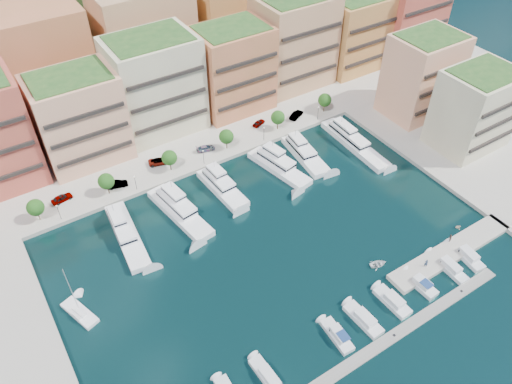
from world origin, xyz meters
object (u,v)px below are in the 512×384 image
tree_3 (226,137)px  yacht_1 (126,233)px  lamppost_3 (264,132)px  car_1 (117,184)px  tree_5 (325,100)px  yacht_4 (278,166)px  yacht_2 (178,209)px  tender_0 (378,264)px  car_3 (206,148)px  cruiser_4 (337,336)px  lamppost_1 (135,181)px  car_5 (296,115)px  yacht_5 (304,152)px  cruiser_9 (466,256)px  person_0 (426,263)px  cruiser_6 (392,302)px  cruiser_8 (448,267)px  tree_4 (278,117)px  car_0 (62,198)px  tree_2 (169,158)px  lamppost_0 (58,210)px  yacht_6 (352,141)px  yacht_3 (221,185)px  tree_1 (106,181)px  tender_3 (458,227)px  car_2 (159,161)px  cruiser_5 (363,320)px  cruiser_2 (269,378)px  person_1 (450,238)px  lamppost_2 (203,155)px  cruiser_7 (420,284)px  car_4 (259,123)px  sailboat_2 (80,313)px  lamppost_4 (318,111)px

tree_3 → yacht_1: 36.55m
lamppost_3 → car_1: bearing=175.0°
tree_5 → yacht_4: (-24.97, -13.07, -3.65)m
yacht_2 → tender_0: yacht_2 is taller
car_3 → cruiser_4: bearing=-173.5°
tree_5 → lamppost_1: (-58.00, -2.30, -0.92)m
tree_5 → car_5: 9.04m
yacht_5 → cruiser_9: size_ratio=2.04×
tree_5 → person_0: 58.43m
cruiser_6 → cruiser_8: size_ratio=0.87×
tree_4 → car_0: 58.18m
tree_3 → tree_2: bearing=180.0°
lamppost_1 → yacht_5: bearing=-13.7°
car_3 → car_5: bearing=-78.8°
lamppost_0 → yacht_6: yacht_6 is taller
lamppost_3 → cruiser_8: bearing=-81.5°
yacht_3 → cruiser_8: size_ratio=1.82×
tree_1 → lamppost_1: tree_1 is taller
tender_3 → car_2: 72.10m
yacht_4 → cruiser_5: 46.50m
tree_2 → cruiser_2: bearing=-99.5°
tree_4 → cruiser_4: (-26.81, -58.10, -4.17)m
cruiser_4 → person_1: bearing=7.6°
yacht_5 → car_0: 59.79m
yacht_3 → tree_2: bearing=121.6°
tree_3 → lamppost_3: (10.00, -2.30, -0.92)m
tree_3 → lamppost_1: 26.12m
tree_2 → person_0: 63.26m
yacht_5 → cruiser_5: 49.93m
yacht_6 → person_0: bearing=-110.8°
tree_4 → person_0: tree_4 is taller
yacht_6 → cruiser_9: bearing=-97.4°
lamppost_2 → car_5: lamppost_2 is taller
tree_2 → lamppost_1: bearing=-167.0°
lamppost_1 → tree_3: bearing=5.1°
yacht_3 → person_1: (32.08, -41.53, 0.76)m
tree_3 → person_1: tree_3 is taller
lamppost_0 → car_3: bearing=6.6°
tree_2 → lamppost_0: (-28.00, -2.30, -0.92)m
tender_3 → cruiser_8: bearing=139.6°
cruiser_7 → person_0: (3.82, 2.53, 1.42)m
tender_0 → car_4: (5.77, 54.08, 1.32)m
cruiser_4 → car_3: car_3 is taller
sailboat_2 → car_2: bearing=45.8°
tree_1 → car_1: bearing=23.9°
lamppost_4 → person_1: lamppost_4 is taller
cruiser_4 → person_0: 25.10m
lamppost_4 → car_1: 57.60m
yacht_1 → tender_3: size_ratio=14.33×
tree_5 → cruiser_6: size_ratio=0.71×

